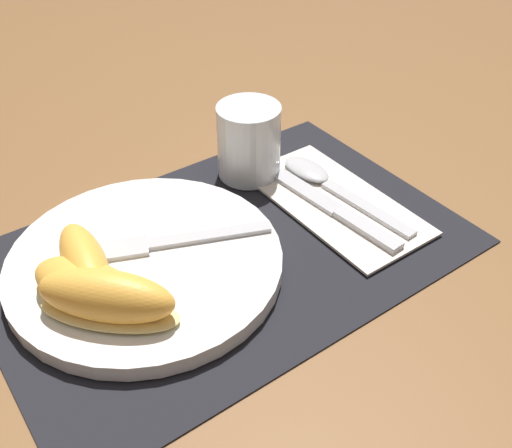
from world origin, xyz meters
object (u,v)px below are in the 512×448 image
Objects in this scene: citrus_wedge_2 at (107,299)px; citrus_wedge_1 at (88,289)px; knife at (328,205)px; fork at (157,244)px; plate at (145,263)px; spoon at (322,179)px; citrus_wedge_0 at (86,266)px; juice_glass at (249,145)px.

citrus_wedge_1 is at bearing 105.91° from citrus_wedge_2.
fork reaches higher than knife.
plate is 1.39× the size of fork.
plate is 1.28× the size of knife.
plate is 2.11× the size of citrus_wedge_1.
citrus_wedge_1 is (-0.26, 0.00, 0.03)m from knife.
citrus_wedge_2 is (0.01, -0.02, 0.00)m from citrus_wedge_1.
fork is 1.52× the size of citrus_wedge_1.
spoon is at bearing 0.55° from fork.
plate is at bearing 171.47° from knife.
citrus_wedge_0 reaches higher than fork.
citrus_wedge_0 is 0.98× the size of citrus_wedge_2.
spoon is 1.56× the size of citrus_wedge_2.
fork is (-0.16, -0.07, -0.02)m from juice_glass.
plate is 1.40× the size of spoon.
juice_glass is 0.26m from citrus_wedge_1.
knife is 1.73× the size of citrus_wedge_0.
juice_glass reaches higher than plate.
citrus_wedge_1 is (-0.29, -0.03, 0.02)m from spoon.
fork is 0.07m from citrus_wedge_0.
fork reaches higher than spoon.
plate is at bearing -177.77° from spoon.
plate is 0.07m from citrus_wedge_1.
citrus_wedge_1 is at bearing -156.80° from juice_glass.
citrus_wedge_2 is (-0.06, -0.05, 0.03)m from plate.
fork is (0.02, 0.01, 0.01)m from plate.
plate is 0.06m from citrus_wedge_0.
juice_glass is 0.45× the size of fork.
fork is 1.57× the size of citrus_wedge_2.
knife is 1.65× the size of citrus_wedge_1.
knife is 0.19m from fork.
citrus_wedge_2 is at bearing -142.89° from fork.
plate is 3.06× the size of juice_glass.
knife is 0.27m from citrus_wedge_1.
knife is at bearing -75.48° from juice_glass.
spoon is 0.99× the size of fork.
juice_glass is at bearing 28.54° from citrus_wedge_2.
citrus_wedge_0 is at bearing 179.53° from plate.
juice_glass is 0.09m from spoon.
citrus_wedge_1 is at bearing -158.23° from fork.
knife is at bearing -11.33° from fork.
knife is 1.08× the size of fork.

